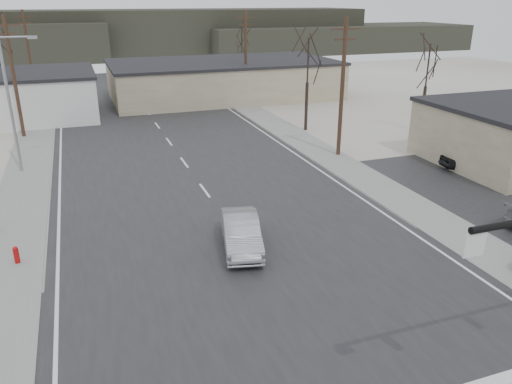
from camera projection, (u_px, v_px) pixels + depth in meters
ground at (297, 318)px, 18.72m from camera, size 140.00×140.00×0.00m
main_road at (201, 185)px, 31.87m from camera, size 18.00×110.00×0.05m
cross_road at (297, 317)px, 18.72m from camera, size 90.00×10.00×0.04m
sidewalk_left at (26, 179)px, 32.92m from camera, size 3.00×90.00×0.06m
sidewalk_right at (316, 149)px, 39.59m from camera, size 3.00×90.00×0.06m
fire_hydrant at (16, 255)px, 22.37m from camera, size 0.24×0.24×0.87m
building_right_far at (223, 79)px, 59.68m from camera, size 26.30×14.30×4.30m
upole_left_c at (14, 75)px, 41.27m from camera, size 2.20×0.30×10.00m
upole_left_d at (29, 52)px, 58.81m from camera, size 2.20×0.30×10.00m
upole_right_a at (342, 86)px, 36.23m from camera, size 2.20×0.30×10.00m
upole_right_b at (246, 56)px, 55.53m from camera, size 2.20×0.30×10.00m
streetlight_main at (12, 98)px, 32.77m from camera, size 2.40×0.25×9.00m
tree_right_mid at (308, 63)px, 43.31m from camera, size 3.74×3.74×8.33m
tree_right_far at (242, 43)px, 67.02m from camera, size 3.52×3.52×7.84m
tree_lot at (428, 68)px, 42.92m from camera, size 3.52×3.52×7.84m
hill_center at (177, 32)px, 106.00m from camera, size 80.00×18.00×9.00m
hill_right at (337, 38)px, 112.39m from camera, size 60.00×18.00×5.50m
sedan_crossing at (241, 232)px, 23.63m from camera, size 2.67×5.03×1.58m
car_far_a at (141, 86)px, 62.35m from camera, size 3.52×6.29×1.72m
car_far_b at (123, 91)px, 59.57m from camera, size 3.49×4.87×1.54m
car_parked_dark_a at (468, 159)px, 34.92m from camera, size 4.04×1.98×1.33m
car_parked_dark_b at (509, 152)px, 36.20m from camera, size 4.82×2.13×1.54m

